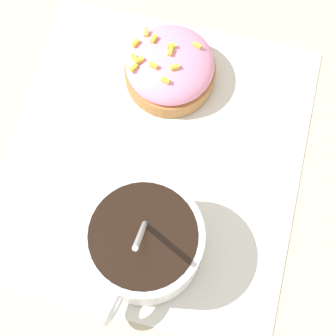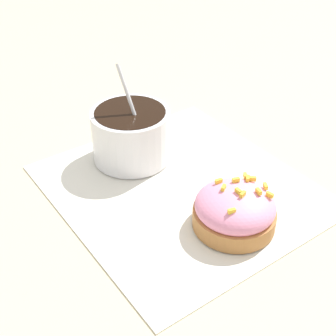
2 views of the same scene
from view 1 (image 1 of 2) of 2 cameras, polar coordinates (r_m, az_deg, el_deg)
name	(u,v)px [view 1 (image 1 of 2)]	position (r m, az deg, el deg)	size (l,w,h in m)	color
ground_plane	(155,160)	(0.48, -1.34, 0.83)	(3.00, 3.00, 0.00)	#C6B793
paper_napkin	(155,159)	(0.48, -1.34, 0.89)	(0.29, 0.27, 0.00)	white
coffee_cup	(144,244)	(0.43, -2.48, -7.70)	(0.11, 0.09, 0.11)	white
frosted_pastry	(167,67)	(0.50, -0.15, 10.22)	(0.08, 0.08, 0.04)	#B2753D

